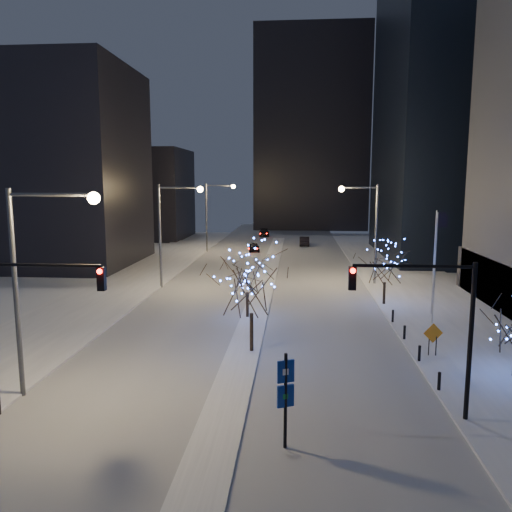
# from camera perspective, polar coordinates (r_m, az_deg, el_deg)

# --- Properties ---
(ground) EXTENTS (160.00, 160.00, 0.00)m
(ground) POSITION_cam_1_polar(r_m,az_deg,el_deg) (22.64, -4.00, -18.55)
(ground) COLOR silver
(ground) RESTS_ON ground
(road) EXTENTS (20.00, 130.00, 0.02)m
(road) POSITION_cam_1_polar(r_m,az_deg,el_deg) (55.96, 1.38, -2.06)
(road) COLOR #A8ADB7
(road) RESTS_ON ground
(median) EXTENTS (2.00, 80.00, 0.15)m
(median) POSITION_cam_1_polar(r_m,az_deg,el_deg) (51.05, 1.05, -3.02)
(median) COLOR white
(median) RESTS_ON ground
(east_sidewalk) EXTENTS (10.00, 90.00, 0.15)m
(east_sidewalk) POSITION_cam_1_polar(r_m,az_deg,el_deg) (42.88, 20.70, -5.82)
(east_sidewalk) COLOR white
(east_sidewalk) RESTS_ON ground
(west_sidewalk) EXTENTS (8.00, 90.00, 0.15)m
(west_sidewalk) POSITION_cam_1_polar(r_m,az_deg,el_deg) (44.62, -18.13, -5.14)
(west_sidewalk) COLOR white
(west_sidewalk) RESTS_ON ground
(filler_west_near) EXTENTS (22.00, 18.00, 24.00)m
(filler_west_near) POSITION_cam_1_polar(r_m,az_deg,el_deg) (67.54, -23.11, 9.30)
(filler_west_near) COLOR black
(filler_west_near) RESTS_ON ground
(filler_west_far) EXTENTS (18.00, 16.00, 16.00)m
(filler_west_far) POSITION_cam_1_polar(r_m,az_deg,el_deg) (94.54, -13.39, 6.91)
(filler_west_far) COLOR black
(filler_west_far) RESTS_ON ground
(horizon_block) EXTENTS (24.00, 14.00, 42.00)m
(horizon_block) POSITION_cam_1_polar(r_m,az_deg,el_deg) (112.46, 6.29, 13.94)
(horizon_block) COLOR black
(horizon_block) RESTS_ON ground
(street_lamp_w_near) EXTENTS (4.40, 0.56, 10.00)m
(street_lamp_w_near) POSITION_cam_1_polar(r_m,az_deg,el_deg) (25.30, -23.89, -0.84)
(street_lamp_w_near) COLOR #595E66
(street_lamp_w_near) RESTS_ON ground
(street_lamp_w_mid) EXTENTS (4.40, 0.56, 10.00)m
(street_lamp_w_mid) POSITION_cam_1_polar(r_m,az_deg,el_deg) (48.59, -9.76, 3.93)
(street_lamp_w_mid) COLOR #595E66
(street_lamp_w_mid) RESTS_ON ground
(street_lamp_w_far) EXTENTS (4.40, 0.56, 10.00)m
(street_lamp_w_far) POSITION_cam_1_polar(r_m,az_deg,el_deg) (73.02, -4.88, 5.52)
(street_lamp_w_far) COLOR #595E66
(street_lamp_w_far) RESTS_ON ground
(street_lamp_east) EXTENTS (3.90, 0.56, 10.00)m
(street_lamp_east) POSITION_cam_1_polar(r_m,az_deg,el_deg) (50.54, 12.59, 3.96)
(street_lamp_east) COLOR #595E66
(street_lamp_east) RESTS_ON ground
(traffic_signal_west) EXTENTS (5.26, 0.43, 7.00)m
(traffic_signal_west) POSITION_cam_1_polar(r_m,az_deg,el_deg) (23.68, -24.87, -5.80)
(traffic_signal_west) COLOR black
(traffic_signal_west) RESTS_ON ground
(traffic_signal_east) EXTENTS (5.26, 0.43, 7.00)m
(traffic_signal_east) POSITION_cam_1_polar(r_m,az_deg,el_deg) (22.40, 19.67, -6.29)
(traffic_signal_east) COLOR black
(traffic_signal_east) RESTS_ON ground
(flagpoles) EXTENTS (1.35, 2.60, 8.00)m
(flagpoles) POSITION_cam_1_polar(r_m,az_deg,el_deg) (38.94, 19.86, -0.09)
(flagpoles) COLOR silver
(flagpoles) RESTS_ON east_sidewalk
(bollards) EXTENTS (0.16, 12.16, 0.90)m
(bollards) POSITION_cam_1_polar(r_m,az_deg,el_deg) (32.23, 17.34, -9.38)
(bollards) COLOR black
(bollards) RESTS_ON east_sidewalk
(car_near) EXTENTS (2.00, 3.97, 1.30)m
(car_near) POSITION_cam_1_polar(r_m,az_deg,el_deg) (73.80, -0.24, 1.02)
(car_near) COLOR black
(car_near) RESTS_ON ground
(car_mid) EXTENTS (1.55, 4.44, 1.46)m
(car_mid) POSITION_cam_1_polar(r_m,az_deg,el_deg) (81.11, 5.55, 1.72)
(car_mid) COLOR black
(car_mid) RESTS_ON ground
(car_far) EXTENTS (2.19, 4.68, 1.32)m
(car_far) POSITION_cam_1_polar(r_m,az_deg,el_deg) (94.64, 0.94, 2.69)
(car_far) COLOR black
(car_far) RESTS_ON ground
(holiday_tree_median_near) EXTENTS (6.76, 6.76, 6.54)m
(holiday_tree_median_near) POSITION_cam_1_polar(r_m,az_deg,el_deg) (29.61, -0.52, -2.98)
(holiday_tree_median_near) COLOR black
(holiday_tree_median_near) RESTS_ON median
(holiday_tree_median_far) EXTENTS (4.41, 4.41, 4.65)m
(holiday_tree_median_far) POSITION_cam_1_polar(r_m,az_deg,el_deg) (37.33, -1.00, -2.30)
(holiday_tree_median_far) COLOR black
(holiday_tree_median_far) RESTS_ON median
(holiday_tree_plaza_far) EXTENTS (4.35, 4.35, 5.31)m
(holiday_tree_plaza_far) POSITION_cam_1_polar(r_m,az_deg,el_deg) (42.60, 14.57, -0.85)
(holiday_tree_plaza_far) COLOR black
(holiday_tree_plaza_far) RESTS_ON east_sidewalk
(wayfinding_sign) EXTENTS (0.66, 0.36, 3.85)m
(wayfinding_sign) POSITION_cam_1_polar(r_m,az_deg,el_deg) (19.81, 3.40, -15.11)
(wayfinding_sign) COLOR black
(wayfinding_sign) RESTS_ON ground
(construction_sign) EXTENTS (1.17, 0.25, 1.95)m
(construction_sign) POSITION_cam_1_polar(r_m,az_deg,el_deg) (31.32, 19.57, -8.63)
(construction_sign) COLOR black
(construction_sign) RESTS_ON east_sidewalk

